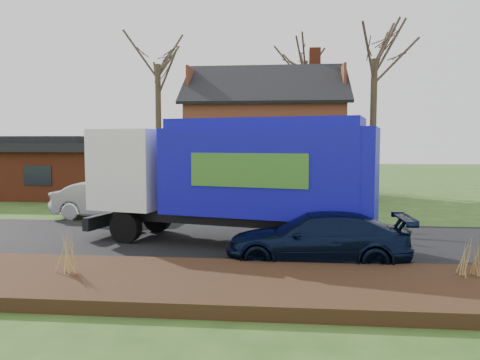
{
  "coord_description": "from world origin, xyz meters",
  "views": [
    {
      "loc": [
        3.25,
        -15.44,
        3.31
      ],
      "look_at": [
        1.48,
        2.5,
        1.88
      ],
      "focal_mm": 35.0,
      "sensor_mm": 36.0,
      "label": 1
    }
  ],
  "objects": [
    {
      "name": "grass_clump_mid",
      "position": [
        -1.77,
        -5.28,
        0.81
      ],
      "size": [
        0.37,
        0.3,
        1.03
      ],
      "color": "tan",
      "rests_on": "mulch_verge"
    },
    {
      "name": "tree_front_west",
      "position": [
        -3.91,
        10.4,
        8.79
      ],
      "size": [
        3.59,
        3.59,
        10.67
      ],
      "color": "#3C3424",
      "rests_on": "ground"
    },
    {
      "name": "mulch_verge",
      "position": [
        0.0,
        -5.3,
        0.15
      ],
      "size": [
        80.0,
        3.5,
        0.3
      ],
      "primitive_type": "cube",
      "color": "black",
      "rests_on": "ground"
    },
    {
      "name": "ranch_house",
      "position": [
        -12.0,
        13.0,
        1.81
      ],
      "size": [
        9.8,
        8.2,
        3.7
      ],
      "color": "maroon",
      "rests_on": "ground"
    },
    {
      "name": "tree_front_east",
      "position": [
        7.99,
        10.97,
        9.14
      ],
      "size": [
        4.05,
        4.05,
        11.24
      ],
      "color": "#403226",
      "rests_on": "ground"
    },
    {
      "name": "silver_sedan",
      "position": [
        -4.33,
        4.18,
        0.83
      ],
      "size": [
        5.19,
        2.22,
        1.66
      ],
      "primitive_type": "imported",
      "rotation": [
        0.0,
        0.0,
        1.48
      ],
      "color": "#B4B7BC",
      "rests_on": "ground"
    },
    {
      "name": "navy_wagon",
      "position": [
        4.08,
        -2.82,
        0.72
      ],
      "size": [
        4.94,
        2.01,
        1.43
      ],
      "primitive_type": "imported",
      "rotation": [
        0.0,
        0.0,
        -1.57
      ],
      "color": "black",
      "rests_on": "ground"
    },
    {
      "name": "grass_clump_east",
      "position": [
        7.37,
        -4.65,
        0.77
      ],
      "size": [
        0.38,
        0.31,
        0.94
      ],
      "color": "#A58249",
      "rests_on": "mulch_verge"
    },
    {
      "name": "main_house",
      "position": [
        1.49,
        13.91,
        4.03
      ],
      "size": [
        12.95,
        8.95,
        9.26
      ],
      "color": "beige",
      "rests_on": "ground"
    },
    {
      "name": "road",
      "position": [
        0.0,
        0.0,
        0.01
      ],
      "size": [
        80.0,
        7.0,
        0.02
      ],
      "primitive_type": "cube",
      "color": "black",
      "rests_on": "ground"
    },
    {
      "name": "ground",
      "position": [
        0.0,
        0.0,
        0.0
      ],
      "size": [
        120.0,
        120.0,
        0.0
      ],
      "primitive_type": "plane",
      "color": "#294B19",
      "rests_on": "ground"
    },
    {
      "name": "tree_back",
      "position": [
        4.63,
        20.57,
        10.7
      ],
      "size": [
        4.05,
        4.05,
        12.84
      ],
      "color": "#423227",
      "rests_on": "ground"
    },
    {
      "name": "garbage_truck",
      "position": [
        1.6,
        -0.4,
        2.34
      ],
      "size": [
        9.82,
        4.7,
        4.07
      ],
      "rotation": [
        0.0,
        0.0,
        -0.24
      ],
      "color": "black",
      "rests_on": "ground"
    }
  ]
}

